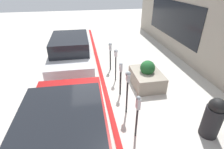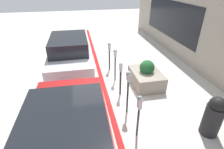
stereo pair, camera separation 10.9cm
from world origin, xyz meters
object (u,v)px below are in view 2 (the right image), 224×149
(parking_meter_nearest, at_px, (139,109))
(planter_box, at_px, (146,77))
(parking_meter_farthest, at_px, (109,51))
(parked_car_middle, at_px, (70,51))
(parking_meter_fourth, at_px, (115,58))
(parking_meter_middle, at_px, (121,74))
(parked_car_front, at_px, (67,142))
(parking_meter_second, at_px, (128,82))
(trash_bin, at_px, (213,116))

(parking_meter_nearest, distance_m, planter_box, 2.79)
(planter_box, bearing_deg, parking_meter_farthest, 36.13)
(parked_car_middle, bearing_deg, parking_meter_fourth, -132.63)
(parking_meter_middle, height_order, parked_car_front, parked_car_front)
(parking_meter_nearest, distance_m, parking_meter_farthest, 4.11)
(planter_box, bearing_deg, parking_meter_nearest, 154.26)
(parked_car_front, bearing_deg, parked_car_middle, 1.31)
(parking_meter_nearest, relative_size, parking_meter_fourth, 0.95)
(parking_meter_middle, bearing_deg, parking_meter_nearest, 179.82)
(parking_meter_second, relative_size, parked_car_front, 0.34)
(parking_meter_middle, bearing_deg, parked_car_middle, 33.51)
(parking_meter_fourth, relative_size, parked_car_front, 0.31)
(parked_car_middle, bearing_deg, planter_box, -127.69)
(parking_meter_nearest, xyz_separation_m, parking_meter_middle, (2.02, -0.01, -0.08))
(parked_car_middle, distance_m, trash_bin, 6.35)
(parking_meter_second, height_order, parked_car_middle, parked_car_middle)
(parking_meter_fourth, bearing_deg, trash_bin, -149.64)
(parking_meter_fourth, relative_size, parked_car_middle, 0.30)
(parking_meter_nearest, relative_size, parking_meter_middle, 1.02)
(parked_car_front, bearing_deg, planter_box, -43.22)
(parked_car_middle, bearing_deg, trash_bin, -143.20)
(parking_meter_middle, relative_size, trash_bin, 1.08)
(parking_meter_middle, relative_size, parking_meter_farthest, 0.99)
(parking_meter_fourth, bearing_deg, parking_meter_second, 178.59)
(parking_meter_farthest, relative_size, trash_bin, 1.10)
(parking_meter_nearest, xyz_separation_m, planter_box, (2.46, -1.19, -0.55))
(planter_box, relative_size, parked_car_middle, 0.32)
(parking_meter_fourth, height_order, trash_bin, parking_meter_fourth)
(trash_bin, bearing_deg, parking_meter_farthest, 24.70)
(parking_meter_nearest, height_order, parked_car_front, parked_car_front)
(parking_meter_nearest, height_order, parked_car_middle, parked_car_middle)
(parked_car_front, bearing_deg, parking_meter_fourth, -25.41)
(parking_meter_middle, xyz_separation_m, planter_box, (0.44, -1.18, -0.48))
(parking_meter_second, bearing_deg, parking_meter_farthest, -0.03)
(parking_meter_farthest, xyz_separation_m, trash_bin, (-4.42, -2.03, -0.34))
(planter_box, xyz_separation_m, parked_car_front, (-3.04, 2.99, 0.43))
(parking_meter_fourth, height_order, parked_car_front, parked_car_front)
(parking_meter_middle, height_order, parking_meter_farthest, parking_meter_farthest)
(planter_box, xyz_separation_m, trash_bin, (-2.77, -0.83, 0.23))
(parking_meter_fourth, height_order, planter_box, parking_meter_fourth)
(parked_car_middle, relative_size, trash_bin, 3.84)
(parking_meter_middle, distance_m, parked_car_middle, 3.28)
(parking_meter_fourth, distance_m, trash_bin, 3.95)
(parking_meter_second, relative_size, parking_meter_farthest, 1.14)
(parking_meter_nearest, relative_size, parking_meter_farthest, 1.01)
(parking_meter_second, xyz_separation_m, parking_meter_farthest, (3.12, -0.00, -0.18))
(parking_meter_nearest, distance_m, parked_car_middle, 5.09)
(planter_box, bearing_deg, parking_meter_middle, 110.63)
(planter_box, distance_m, parked_car_middle, 3.79)
(parked_car_front, xyz_separation_m, trash_bin, (0.27, -3.82, -0.20))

